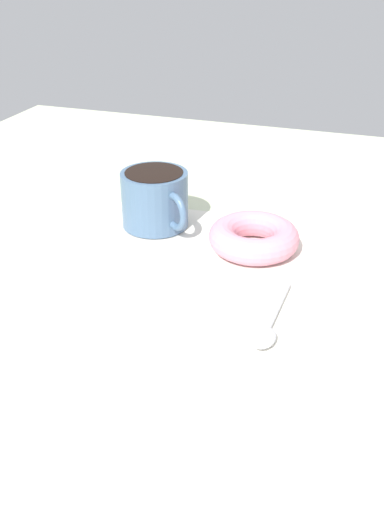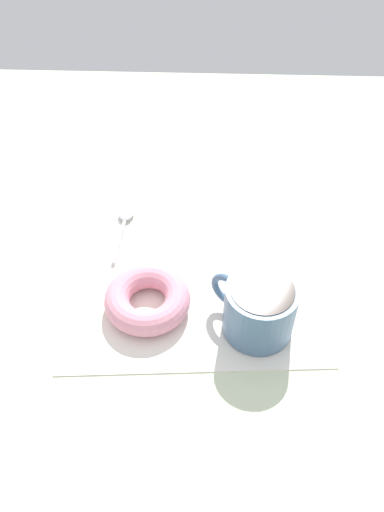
% 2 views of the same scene
% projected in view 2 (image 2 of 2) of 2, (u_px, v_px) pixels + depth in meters
% --- Properties ---
extents(ground_plane, '(1.20, 1.20, 0.02)m').
position_uv_depth(ground_plane, '(183.00, 278.00, 0.71)').
color(ground_plane, beige).
extents(napkin, '(0.36, 0.36, 0.00)m').
position_uv_depth(napkin, '(192.00, 266.00, 0.71)').
color(napkin, white).
rests_on(napkin, ground_plane).
extents(coffee_cup, '(0.09, 0.11, 0.07)m').
position_uv_depth(coffee_cup, '(259.00, 308.00, 0.60)').
color(coffee_cup, slate).
rests_on(coffee_cup, napkin).
extents(donut, '(0.11, 0.11, 0.03)m').
position_uv_depth(donut, '(147.00, 299.00, 0.64)').
color(donut, pink).
rests_on(donut, napkin).
extents(spoon, '(0.12, 0.03, 0.01)m').
position_uv_depth(spoon, '(125.00, 220.00, 0.76)').
color(spoon, silver).
rests_on(spoon, napkin).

